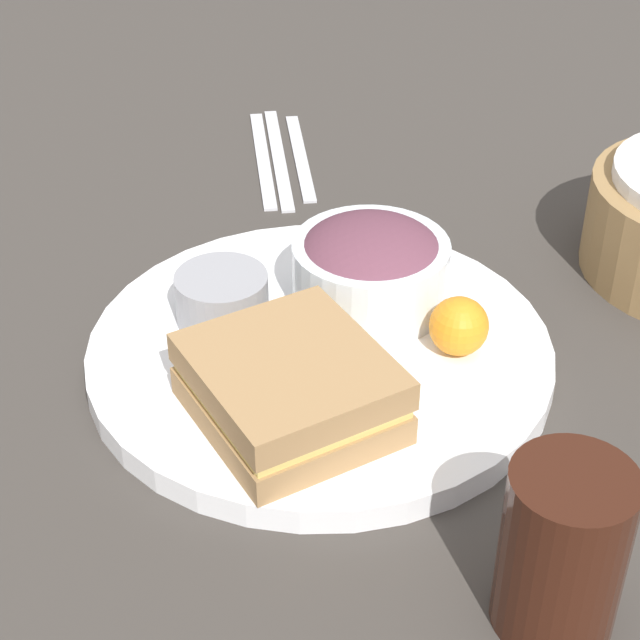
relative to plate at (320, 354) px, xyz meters
name	(u,v)px	position (x,y,z in m)	size (l,w,h in m)	color
ground_plane	(320,364)	(0.00, 0.00, -0.01)	(4.00, 4.00, 0.00)	#3D3833
plate	(320,354)	(0.00, 0.00, 0.00)	(0.33, 0.33, 0.02)	white
sandwich	(290,388)	(0.08, -0.03, 0.03)	(0.16, 0.15, 0.05)	#A37A4C
salad_bowl	(371,265)	(-0.05, 0.04, 0.04)	(0.11, 0.11, 0.06)	white
dressing_cup	(222,298)	(-0.04, -0.07, 0.03)	(0.07, 0.07, 0.04)	#99999E
orange_wedge	(459,326)	(0.02, 0.09, 0.03)	(0.04, 0.04, 0.04)	orange
drink_glass	(563,551)	(0.24, 0.10, 0.04)	(0.07, 0.07, 0.10)	#38190F
fork	(263,158)	(-0.32, -0.02, -0.01)	(0.20, 0.01, 0.01)	silver
knife	(282,157)	(-0.32, 0.00, -0.01)	(0.21, 0.01, 0.01)	silver
spoon	(300,156)	(-0.32, 0.02, -0.01)	(0.18, 0.01, 0.01)	silver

